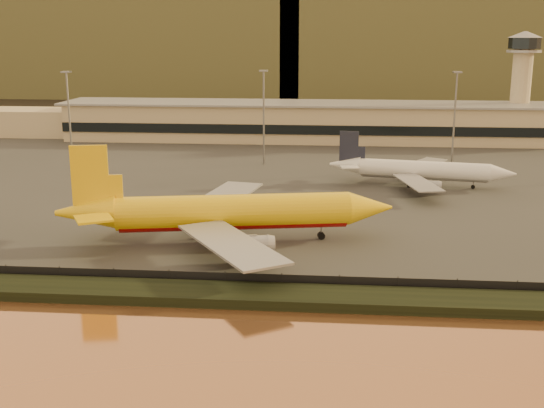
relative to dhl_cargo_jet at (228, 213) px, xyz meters
The scene contains 12 objects.
ground 13.39m from the dhl_cargo_jet, 43.86° to the right, with size 900.00×900.00×0.00m, color black.
embankment 27.41m from the dhl_cargo_jet, 70.84° to the right, with size 320.00×7.00×1.40m, color black.
tarmac 87.09m from the dhl_cargo_jet, 84.15° to the left, with size 320.00×220.00×0.20m, color #2D2D2D.
perimeter_fence 23.62m from the dhl_cargo_jet, 67.61° to the right, with size 300.00×0.05×2.20m, color black.
terminal_building 117.17m from the dhl_cargo_jet, 92.77° to the left, with size 202.00×25.00×12.60m.
control_tower 146.59m from the dhl_cargo_jet, 57.22° to the left, with size 11.20×11.20×35.50m.
apron_light_masts 71.40m from the dhl_cargo_jet, 70.25° to the left, with size 152.20×12.20×25.40m.
distant_hills 332.72m from the dhl_cargo_jet, 92.05° to the left, with size 470.00×160.00×70.00m.
dhl_cargo_jet is the anchor object (origin of this frame).
white_narrowbody_jet 61.22m from the dhl_cargo_jet, 51.55° to the left, with size 42.84×41.34×12.33m.
gse_vehicle_yellow 25.56m from the dhl_cargo_jet, 57.52° to the left, with size 3.57×1.61×1.61m, color yellow.
gse_vehicle_white 27.56m from the dhl_cargo_jet, 91.21° to the left, with size 3.67×1.65×1.65m, color white.
Camera 1 is at (8.69, -102.31, 34.96)m, focal length 45.00 mm.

